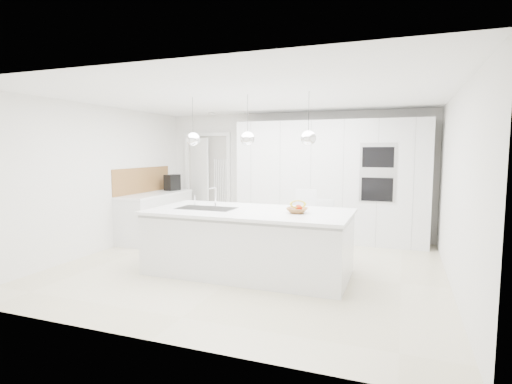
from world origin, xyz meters
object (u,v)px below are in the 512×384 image
(island_base, at_px, (248,243))
(fruit_bowl, at_px, (297,210))
(bar_stool_right, at_px, (322,231))
(espresso_machine, at_px, (172,182))
(bar_stool_left, at_px, (304,225))

(island_base, bearing_deg, fruit_bowl, 2.48)
(bar_stool_right, bearing_deg, island_base, -127.16)
(island_base, distance_m, bar_stool_right, 1.30)
(bar_stool_right, bearing_deg, espresso_machine, 166.73)
(island_base, bearing_deg, bar_stool_left, 60.84)
(fruit_bowl, height_order, bar_stool_right, fruit_bowl)
(island_base, relative_size, fruit_bowl, 9.68)
(fruit_bowl, bearing_deg, bar_stool_left, 97.86)
(island_base, distance_m, bar_stool_left, 1.17)
(bar_stool_left, bearing_deg, island_base, -122.60)
(fruit_bowl, distance_m, espresso_machine, 3.83)
(island_base, distance_m, espresso_machine, 3.34)
(fruit_bowl, height_order, espresso_machine, espresso_machine)
(fruit_bowl, bearing_deg, bar_stool_right, 79.58)
(bar_stool_left, height_order, bar_stool_right, bar_stool_left)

